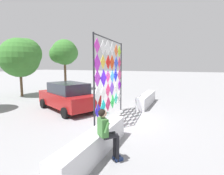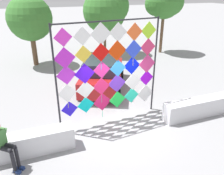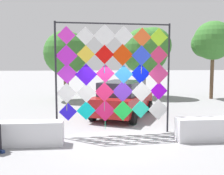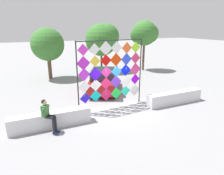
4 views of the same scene
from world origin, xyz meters
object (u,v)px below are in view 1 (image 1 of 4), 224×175
object	(u,v)px
tree_palm_like	(64,53)
tree_far_right	(20,56)
seated_vendor	(107,131)
kite_display_rack	(110,74)
parked_car	(68,96)

from	to	relation	value
tree_palm_like	tree_far_right	size ratio (longest dim) A/B	1.06
seated_vendor	kite_display_rack	bearing A→B (deg)	21.56
parked_car	tree_palm_like	bearing A→B (deg)	37.60
kite_display_rack	parked_car	bearing A→B (deg)	77.34
tree_far_right	seated_vendor	bearing A→B (deg)	-122.03
tree_palm_like	seated_vendor	bearing A→B (deg)	-138.95
parked_car	tree_far_right	xyz separation A→B (m)	(2.49, 6.64, 2.64)
tree_palm_like	tree_far_right	xyz separation A→B (m)	(-4.58, 1.19, -0.49)
kite_display_rack	tree_palm_like	bearing A→B (deg)	47.97
seated_vendor	tree_far_right	bearing A→B (deg)	57.97
seated_vendor	tree_palm_like	bearing A→B (deg)	41.05
seated_vendor	tree_palm_like	world-z (taller)	tree_palm_like
kite_display_rack	parked_car	distance (m)	3.59
seated_vendor	tree_palm_like	distance (m)	15.80
seated_vendor	tree_far_right	xyz separation A→B (m)	(7.12, 11.38, 2.54)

